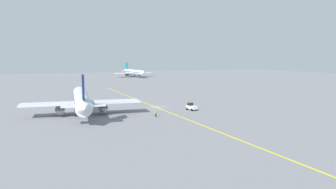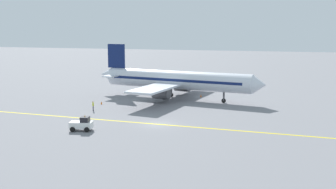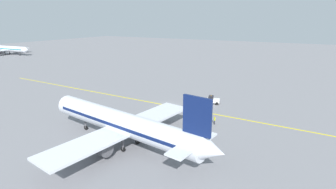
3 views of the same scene
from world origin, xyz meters
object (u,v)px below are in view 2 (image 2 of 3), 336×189
(ground_crew_worker, at_px, (93,106))
(traffic_cone_near_nose, at_px, (201,96))
(airplane_at_gate, at_px, (175,80))
(baggage_tug_white, at_px, (82,124))
(traffic_cone_mid_apron, at_px, (101,103))

(ground_crew_worker, distance_m, traffic_cone_near_nose, 23.89)
(airplane_at_gate, relative_size, baggage_tug_white, 10.89)
(baggage_tug_white, distance_m, traffic_cone_mid_apron, 19.07)
(baggage_tug_white, xyz_separation_m, traffic_cone_near_nose, (-31.28, 9.58, -0.63))
(baggage_tug_white, bearing_deg, traffic_cone_mid_apron, -161.05)
(ground_crew_worker, distance_m, traffic_cone_mid_apron, 6.05)
(baggage_tug_white, height_order, traffic_cone_mid_apron, baggage_tug_white)
(airplane_at_gate, xyz_separation_m, traffic_cone_mid_apron, (9.64, -11.30, -3.43))
(baggage_tug_white, bearing_deg, airplane_at_gate, 169.53)
(traffic_cone_near_nose, bearing_deg, traffic_cone_mid_apron, -49.95)
(ground_crew_worker, relative_size, traffic_cone_mid_apron, 3.05)
(airplane_at_gate, distance_m, traffic_cone_near_nose, 6.69)
(traffic_cone_near_nose, bearing_deg, baggage_tug_white, -17.02)
(ground_crew_worker, relative_size, traffic_cone_near_nose, 3.05)
(airplane_at_gate, distance_m, baggage_tug_white, 28.28)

